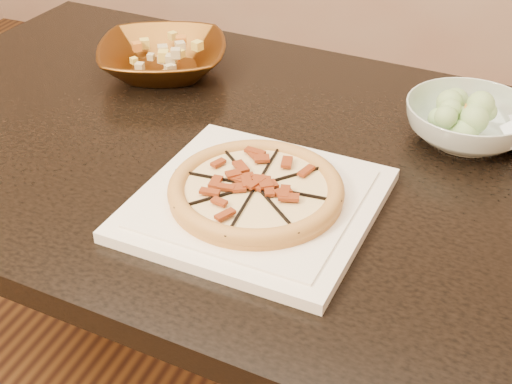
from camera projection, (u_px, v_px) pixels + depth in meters
dining_table at (224, 193)px, 1.26m from camera, size 1.39×0.95×0.75m
plate at (256, 203)px, 1.03m from camera, size 0.35×0.35×0.02m
pizza at (256, 190)px, 1.02m from camera, size 0.25×0.25×0.03m
bronze_bowl at (163, 58)px, 1.40m from camera, size 0.33×0.33×0.06m
mixed_dish at (161, 37)px, 1.38m from camera, size 0.12×0.11×0.03m
salad_bowl at (468, 122)px, 1.18m from camera, size 0.25×0.25×0.07m
salad at (473, 95)px, 1.15m from camera, size 0.11×0.11×0.04m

